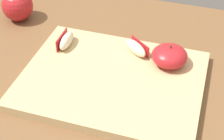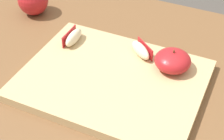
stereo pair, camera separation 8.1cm
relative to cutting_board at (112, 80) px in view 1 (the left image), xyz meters
name	(u,v)px [view 1 (the left image)]	position (x,y,z in m)	size (l,w,h in m)	color
dining_table	(135,111)	(0.05, 0.02, -0.11)	(1.46, 0.80, 0.73)	brown
cutting_board	(112,80)	(0.00, 0.00, 0.00)	(0.41, 0.32, 0.02)	tan
apple_half_skin_up	(170,56)	(0.12, 0.09, 0.03)	(0.09, 0.09, 0.05)	#B21E23
apple_wedge_left	(66,41)	(-0.15, 0.08, 0.03)	(0.03, 0.07, 0.03)	beige
apple_wedge_right	(136,48)	(0.03, 0.10, 0.03)	(0.07, 0.06, 0.03)	beige
whole_apple_crimson	(17,6)	(-0.35, 0.19, 0.03)	(0.09, 0.09, 0.10)	#B21E23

